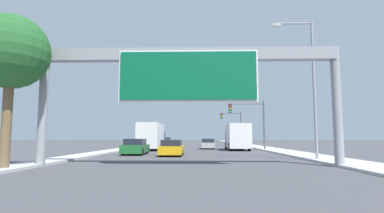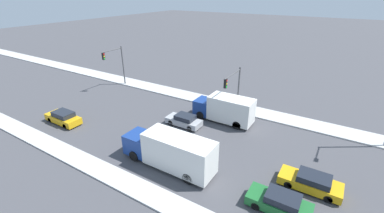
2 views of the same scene
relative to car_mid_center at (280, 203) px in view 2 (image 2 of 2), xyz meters
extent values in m
cube|color=#BCBCBC|center=(14.75, 30.97, -0.61)|extent=(3.00, 120.00, 0.15)
cube|color=#BCBCBC|center=(-3.75, 30.97, -0.61)|extent=(2.00, 120.00, 0.15)
cube|color=#1E662D|center=(0.00, 0.06, -0.15)|extent=(1.88, 4.46, 0.72)
cube|color=#1E232D|center=(0.00, -0.17, 0.49)|extent=(1.65, 2.32, 0.55)
cylinder|color=black|center=(-0.83, 1.44, -0.36)|extent=(0.22, 0.64, 0.64)
cylinder|color=black|center=(0.83, 1.44, -0.36)|extent=(0.22, 0.64, 0.64)
cylinder|color=black|center=(0.83, -1.33, -0.36)|extent=(0.22, 0.64, 0.64)
cube|color=gold|center=(0.00, 25.25, -0.13)|extent=(1.78, 4.70, 0.76)
cube|color=#1E232D|center=(0.00, 25.02, 0.54)|extent=(1.56, 2.44, 0.57)
cylinder|color=black|center=(-0.78, 26.71, -0.36)|extent=(0.22, 0.64, 0.64)
cylinder|color=black|center=(0.78, 26.71, -0.36)|extent=(0.22, 0.64, 0.64)
cylinder|color=black|center=(-0.78, 23.80, -0.36)|extent=(0.22, 0.64, 0.64)
cylinder|color=black|center=(0.78, 23.80, -0.36)|extent=(0.22, 0.64, 0.64)
cube|color=#A5A8AD|center=(7.00, 12.79, -0.18)|extent=(1.77, 4.20, 0.66)
cube|color=#1E232D|center=(7.00, 12.58, 0.41)|extent=(1.56, 2.19, 0.51)
cylinder|color=black|center=(6.22, 14.09, -0.36)|extent=(0.22, 0.64, 0.64)
cylinder|color=black|center=(7.78, 14.09, -0.36)|extent=(0.22, 0.64, 0.64)
cylinder|color=black|center=(6.22, 11.48, -0.36)|extent=(0.22, 0.64, 0.64)
cylinder|color=black|center=(7.78, 11.48, -0.36)|extent=(0.22, 0.64, 0.64)
cube|color=gold|center=(3.50, -1.47, -0.17)|extent=(1.90, 4.66, 0.67)
cube|color=#1E232D|center=(3.50, -1.70, 0.42)|extent=(1.67, 2.43, 0.52)
cylinder|color=black|center=(2.66, -0.02, -0.36)|extent=(0.22, 0.64, 0.64)
cylinder|color=black|center=(4.34, -0.02, -0.36)|extent=(0.22, 0.64, 0.64)
cylinder|color=black|center=(2.66, -2.91, -0.36)|extent=(0.22, 0.64, 0.64)
cylinder|color=black|center=(4.34, -2.91, -0.36)|extent=(0.22, 0.64, 0.64)
cube|color=navy|center=(10.50, 12.05, 0.54)|extent=(2.29, 2.01, 1.84)
cube|color=silver|center=(10.50, 8.46, 1.04)|extent=(2.49, 5.17, 2.85)
cylinder|color=black|center=(9.39, 11.95, -0.18)|extent=(0.28, 1.00, 1.00)
cylinder|color=black|center=(11.61, 11.95, -0.18)|extent=(0.28, 1.00, 1.00)
cylinder|color=black|center=(9.39, 7.16, -0.18)|extent=(0.28, 1.00, 1.00)
cylinder|color=black|center=(11.61, 7.16, -0.18)|extent=(0.28, 1.00, 1.00)
cube|color=navy|center=(0.00, 13.07, 0.57)|extent=(2.25, 2.47, 1.90)
cube|color=silver|center=(0.00, 8.65, 1.09)|extent=(2.44, 6.36, 2.94)
cylinder|color=black|center=(-1.08, 12.94, -0.18)|extent=(0.28, 1.00, 1.00)
cylinder|color=black|center=(1.08, 12.94, -0.18)|extent=(0.28, 1.00, 1.00)
cylinder|color=black|center=(-1.08, 7.06, -0.18)|extent=(0.28, 1.00, 1.00)
cylinder|color=black|center=(1.08, 7.06, -0.18)|extent=(0.28, 1.00, 1.00)
cylinder|color=#4C4C4F|center=(13.75, 8.97, 2.29)|extent=(0.20, 0.20, 5.94)
cylinder|color=#4C4C4F|center=(11.53, 8.97, 4.95)|extent=(4.44, 0.14, 0.14)
cube|color=black|center=(9.66, 8.97, 4.38)|extent=(0.35, 0.28, 1.05)
cylinder|color=red|center=(9.66, 8.81, 4.73)|extent=(0.22, 0.04, 0.22)
cylinder|color=yellow|center=(9.66, 8.81, 4.38)|extent=(0.22, 0.04, 0.22)
cylinder|color=green|center=(9.66, 8.81, 4.03)|extent=(0.22, 0.04, 0.22)
cylinder|color=#4C4C4F|center=(13.75, 28.97, 2.49)|extent=(0.20, 0.20, 6.35)
cylinder|color=#4C4C4F|center=(11.77, 28.97, 5.37)|extent=(3.96, 0.14, 0.14)
cube|color=black|center=(10.10, 28.97, 4.79)|extent=(0.35, 0.28, 1.05)
cylinder|color=red|center=(10.10, 28.81, 5.14)|extent=(0.22, 0.04, 0.22)
cylinder|color=yellow|center=(10.10, 28.81, 4.79)|extent=(0.22, 0.04, 0.22)
cylinder|color=green|center=(10.10, 28.81, 4.44)|extent=(0.22, 0.04, 0.22)
camera|label=1|loc=(5.85, -27.59, 0.96)|focal=28.00mm
camera|label=2|loc=(-14.94, -1.89, 13.80)|focal=24.00mm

